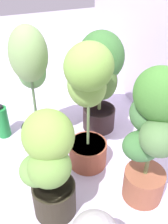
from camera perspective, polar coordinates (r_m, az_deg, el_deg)
The scene contains 8 objects.
ground_plane at distance 1.87m, azimuth -4.01°, elevation -12.30°, with size 8.00×8.00×0.00m, color silver.
potted_plant_center at distance 1.60m, azimuth 0.84°, elevation 2.94°, with size 0.38×0.33×0.89m.
potted_plant_back_right at distance 1.42m, azimuth 14.52°, elevation -4.31°, with size 0.48×0.39×0.87m.
potted_plant_front_left at distance 1.78m, azimuth -11.08°, elevation 6.36°, with size 0.36×0.29×0.92m.
potted_plant_back_left at distance 1.96m, azimuth 3.56°, elevation 8.32°, with size 0.45×0.38×0.81m.
potted_plant_front_right at distance 1.37m, azimuth -7.42°, elevation -10.79°, with size 0.39×0.32×0.70m.
hygrometer_box at distance 1.88m, azimuth -11.80°, elevation -12.34°, with size 0.09×0.09×0.03m.
nutrient_bottle at distance 2.15m, azimuth -17.18°, elevation -2.00°, with size 0.10×0.10×0.28m.
Camera 1 is at (1.23, -0.31, 1.38)m, focal length 42.48 mm.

